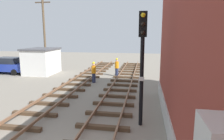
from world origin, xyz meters
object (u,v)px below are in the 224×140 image
at_px(signal_mast, 142,56).
at_px(utility_pole_far, 44,34).
at_px(track_worker_foreground, 94,72).
at_px(parked_car_blue, 8,65).
at_px(control_hut, 42,61).
at_px(track_worker_distant, 117,67).

xyz_separation_m(signal_mast, utility_pole_far, (-11.37, 12.54, 0.99)).
bearing_deg(track_worker_foreground, parked_car_blue, 166.19).
xyz_separation_m(signal_mast, control_hut, (-10.93, 10.82, -1.89)).
bearing_deg(track_worker_distant, utility_pole_far, 168.13).
relative_size(signal_mast, utility_pole_far, 0.64).
height_order(control_hut, parked_car_blue, control_hut).
bearing_deg(signal_mast, control_hut, 135.30).
bearing_deg(track_worker_foreground, utility_pole_far, 145.67).
distance_m(signal_mast, control_hut, 15.50).
xyz_separation_m(control_hut, parked_car_blue, (-3.68, -0.56, -0.49)).
height_order(parked_car_blue, track_worker_distant, track_worker_distant).
bearing_deg(parked_car_blue, signal_mast, -35.06).
relative_size(control_hut, parked_car_blue, 0.90).
xyz_separation_m(utility_pole_far, track_worker_distant, (8.67, -1.82, -3.33)).
xyz_separation_m(control_hut, utility_pole_far, (-0.44, 1.72, 2.87)).
xyz_separation_m(signal_mast, track_worker_foreground, (-4.32, 7.73, -2.35)).
relative_size(signal_mast, track_worker_foreground, 2.78).
xyz_separation_m(utility_pole_far, track_worker_foreground, (7.05, -4.82, -3.33)).
distance_m(control_hut, track_worker_foreground, 7.32).
bearing_deg(control_hut, track_worker_foreground, -25.06).
xyz_separation_m(signal_mast, parked_car_blue, (-14.62, 10.26, -2.37)).
bearing_deg(signal_mast, track_worker_distant, 104.17).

